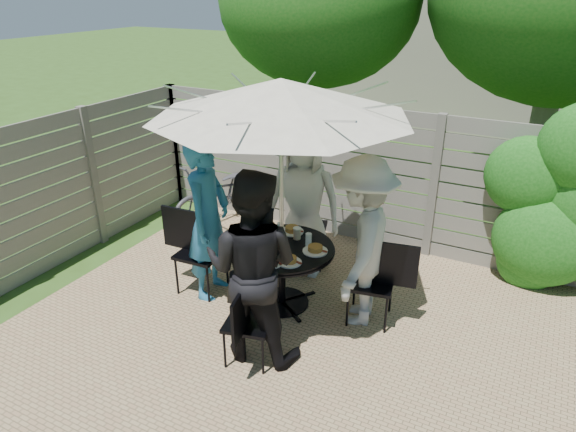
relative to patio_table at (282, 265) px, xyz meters
The scene contains 22 objects.
backyard_envelope 9.47m from the patio_table, 82.49° to the left, with size 60.00×60.00×5.00m.
patio_table is the anchor object (origin of this frame).
umbrella 1.76m from the patio_table, behind, with size 2.91×2.91×2.44m.
chair_back 0.99m from the patio_table, 100.22° to the left, with size 0.60×0.76×0.99m.
person_back 0.92m from the patio_table, 100.09° to the left, with size 0.88×0.57×1.81m, color beige.
chair_left 0.99m from the patio_table, behind, with size 0.72×0.50×0.98m.
person_left 0.92m from the patio_table, 169.91° to the right, with size 0.66×0.43×1.81m, color teal.
chair_front 0.99m from the patio_table, 79.86° to the right, with size 0.50×0.66×0.87m.
person_front 0.93m from the patio_table, 79.91° to the right, with size 0.90×0.70×1.84m, color black.
chair_right 0.99m from the patio_table, 10.09° to the left, with size 0.70×0.52×0.93m.
person_right 0.92m from the patio_table, 10.09° to the left, with size 1.15×0.66×1.78m, color #B0AEAB.
plate_back 0.43m from the patio_table, 100.09° to the left, with size 0.26×0.26×0.06m.
plate_left 0.43m from the patio_table, 169.91° to the right, with size 0.26×0.26×0.06m.
plate_front 0.43m from the patio_table, 79.91° to the right, with size 0.26×0.26×0.06m.
plate_right 0.43m from the patio_table, 10.09° to the left, with size 0.26×0.26×0.06m.
plate_extra 0.42m from the patio_table, 48.95° to the right, with size 0.24×0.24×0.06m.
glass_back 0.40m from the patio_table, 122.09° to the left, with size 0.07×0.07×0.14m, color silver.
glass_front 0.40m from the patio_table, 57.91° to the right, with size 0.07×0.07×0.14m, color silver.
glass_right 0.40m from the patio_table, 32.09° to the left, with size 0.07×0.07×0.14m, color silver.
syrup_jug 0.31m from the patio_table, 150.28° to the left, with size 0.09×0.09×0.16m, color #59280C.
coffee_cup 0.37m from the patio_table, 75.65° to the left, with size 0.08×0.08×0.12m, color #C6B293.
bicycle 2.29m from the patio_table, 140.46° to the left, with size 0.61×1.74×0.91m, color #333338.
Camera 1 is at (1.13, -3.02, 3.23)m, focal length 32.00 mm.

